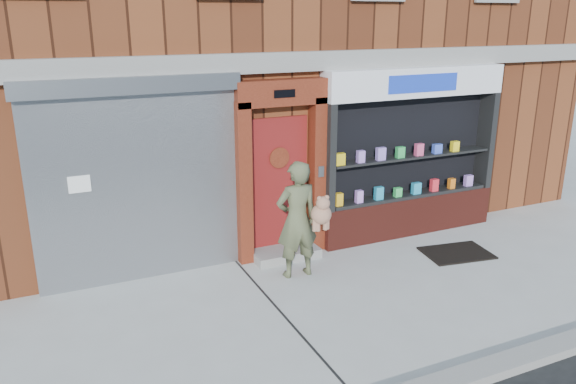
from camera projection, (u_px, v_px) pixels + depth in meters
ground at (381, 292)px, 8.12m from camera, size 80.00×80.00×0.00m
curb at (489, 370)px, 6.24m from camera, size 60.00×0.30×0.12m
building at (235, 7)px, 12.12m from camera, size 12.00×8.16×8.00m
shutter_bay at (137, 169)px, 8.09m from camera, size 3.10×0.30×3.04m
red_door_bay at (281, 170)px, 9.00m from camera, size 1.52×0.58×2.90m
pharmacy_bay at (410, 160)px, 9.98m from camera, size 3.50×0.41×3.00m
woman at (299, 219)px, 8.40m from camera, size 0.81×0.55×1.82m
doormat at (457, 253)px, 9.44m from camera, size 1.20×0.92×0.03m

